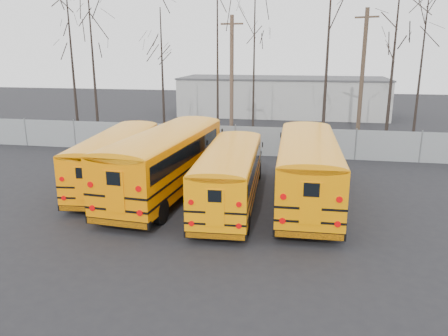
% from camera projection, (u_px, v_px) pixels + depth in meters
% --- Properties ---
extents(ground, '(120.00, 120.00, 0.00)m').
position_uv_depth(ground, '(190.00, 217.00, 18.86)').
color(ground, black).
rests_on(ground, ground).
extents(fence, '(40.00, 0.04, 2.00)m').
position_uv_depth(fence, '(235.00, 140.00, 29.98)').
color(fence, gray).
rests_on(fence, ground).
extents(distant_building, '(22.00, 8.00, 4.00)m').
position_uv_depth(distant_building, '(282.00, 97.00, 48.33)').
color(distant_building, '#9B9B97').
rests_on(distant_building, ground).
extents(bus_a, '(3.44, 10.59, 2.91)m').
position_uv_depth(bus_a, '(118.00, 155.00, 22.78)').
color(bus_a, black).
rests_on(bus_a, ground).
extents(bus_b, '(3.67, 12.05, 3.32)m').
position_uv_depth(bus_b, '(168.00, 156.00, 21.49)').
color(bus_b, black).
rests_on(bus_b, ground).
extents(bus_c, '(2.83, 10.24, 2.84)m').
position_uv_depth(bus_c, '(230.00, 171.00, 19.93)').
color(bus_c, black).
rests_on(bus_c, ground).
extents(bus_d, '(2.94, 11.51, 3.20)m').
position_uv_depth(bus_d, '(308.00, 164.00, 20.35)').
color(bus_d, black).
rests_on(bus_d, ground).
extents(utility_pole_left, '(1.69, 0.30, 9.49)m').
position_uv_depth(utility_pole_left, '(232.00, 79.00, 32.91)').
color(utility_pole_left, brown).
rests_on(utility_pole_left, ground).
extents(utility_pole_right, '(1.67, 0.86, 10.00)m').
position_uv_depth(utility_pole_right, '(362.00, 76.00, 32.89)').
color(utility_pole_right, '#433326').
rests_on(utility_pole_right, ground).
extents(tree_0, '(0.26, 0.26, 11.44)m').
position_uv_depth(tree_0, '(73.00, 67.00, 33.66)').
color(tree_0, black).
rests_on(tree_0, ground).
extents(tree_1, '(0.26, 0.26, 11.53)m').
position_uv_depth(tree_1, '(93.00, 67.00, 32.39)').
color(tree_1, black).
rests_on(tree_1, ground).
extents(tree_2, '(0.26, 0.26, 10.27)m').
position_uv_depth(tree_2, '(162.00, 74.00, 35.64)').
color(tree_2, black).
rests_on(tree_2, ground).
extents(tree_3, '(0.26, 0.26, 13.00)m').
position_uv_depth(tree_3, '(218.00, 57.00, 30.35)').
color(tree_3, black).
rests_on(tree_3, ground).
extents(tree_4, '(0.26, 0.26, 12.62)m').
position_uv_depth(tree_4, '(254.00, 60.00, 31.32)').
color(tree_4, black).
rests_on(tree_4, ground).
extents(tree_5, '(0.26, 0.26, 12.47)m').
position_uv_depth(tree_5, '(327.00, 62.00, 29.78)').
color(tree_5, black).
rests_on(tree_5, ground).
extents(tree_6, '(0.26, 0.26, 10.85)m').
position_uv_depth(tree_6, '(392.00, 74.00, 29.72)').
color(tree_6, black).
rests_on(tree_6, ground).
extents(tree_7, '(0.26, 0.26, 10.72)m').
position_uv_depth(tree_7, '(420.00, 73.00, 32.13)').
color(tree_7, black).
rests_on(tree_7, ground).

